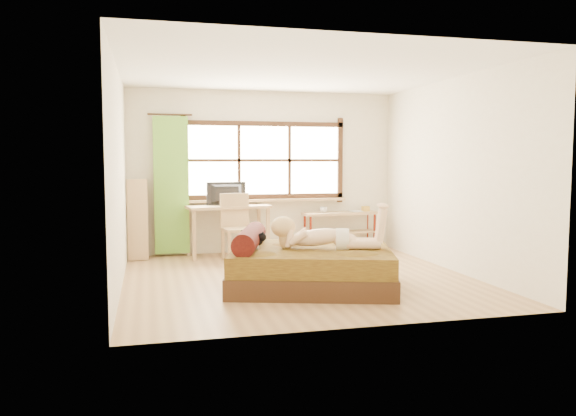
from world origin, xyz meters
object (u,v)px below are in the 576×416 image
object	(u,v)px
bed	(308,266)
chair	(237,223)
woman	(325,225)
kitten	(252,240)
desk	(228,212)
bookshelf	(138,218)
pipe_shelf	(341,222)

from	to	relation	value
bed	chair	distance (m)	2.23
bed	woman	distance (m)	0.55
kitten	desk	xyz separation A→B (m)	(0.04, 2.41, 0.11)
desk	woman	bearing A→B (deg)	-79.25
woman	kitten	world-z (taller)	woman
kitten	bookshelf	xyz separation A→B (m)	(-1.37, 2.54, 0.04)
woman	chair	bearing A→B (deg)	125.54
woman	bookshelf	size ratio (longest dim) A/B	1.08
bed	woman	xyz separation A→B (m)	(0.20, -0.06, 0.51)
chair	bed	bearing A→B (deg)	-82.91
woman	kitten	size ratio (longest dim) A/B	4.67
bed	kitten	bearing A→B (deg)	-170.32
kitten	chair	bearing A→B (deg)	103.35
woman	kitten	xyz separation A→B (m)	(-0.87, 0.15, -0.17)
bed	pipe_shelf	distance (m)	2.95
woman	pipe_shelf	world-z (taller)	woman
woman	desk	distance (m)	2.69
bed	desk	bearing A→B (deg)	121.19
bed	pipe_shelf	bearing A→B (deg)	79.75
kitten	desk	distance (m)	2.41
kitten	chair	xyz separation A→B (m)	(0.13, 2.05, -0.03)
pipe_shelf	bookshelf	world-z (taller)	bookshelf
woman	pipe_shelf	distance (m)	2.93
kitten	pipe_shelf	bearing A→B (deg)	68.37
kitten	pipe_shelf	world-z (taller)	pipe_shelf
desk	pipe_shelf	distance (m)	1.99
bed	kitten	size ratio (longest dim) A/B	7.93
woman	desk	size ratio (longest dim) A/B	0.98
pipe_shelf	bookshelf	xyz separation A→B (m)	(-3.39, 0.01, 0.15)
bed	chair	size ratio (longest dim) A/B	2.23
desk	chair	xyz separation A→B (m)	(0.09, -0.36, -0.14)
chair	bookshelf	xyz separation A→B (m)	(-1.50, 0.49, 0.06)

